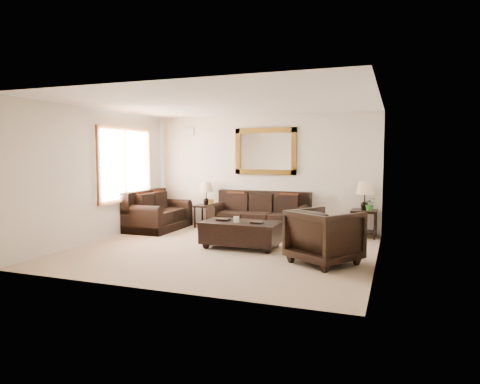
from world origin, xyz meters
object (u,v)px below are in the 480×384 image
at_px(coffee_table, 241,232).
at_px(sofa, 260,217).
at_px(loveseat, 156,215).
at_px(end_table_right, 365,201).
at_px(armchair, 325,234).
at_px(end_table_left, 206,198).

bearing_deg(coffee_table, sofa, 96.26).
relative_size(loveseat, end_table_right, 1.38).
relative_size(sofa, armchair, 2.27).
distance_m(sofa, end_table_right, 2.35).
relative_size(end_table_right, coffee_table, 0.81).
bearing_deg(loveseat, armchair, -113.55).
xyz_separation_m(loveseat, end_table_left, (0.98, 0.71, 0.38)).
relative_size(sofa, end_table_right, 1.88).
height_order(sofa, coffee_table, sofa).
height_order(loveseat, end_table_left, end_table_left).
distance_m(end_table_left, armchair, 4.17).
bearing_deg(armchair, end_table_left, -4.48).
height_order(end_table_right, armchair, end_table_right).
bearing_deg(sofa, end_table_left, 173.95).
xyz_separation_m(end_table_left, armchair, (3.28, -2.56, -0.23)).
bearing_deg(coffee_table, loveseat, 155.40).
bearing_deg(end_table_right, loveseat, -171.70).
bearing_deg(end_table_left, end_table_right, -0.30).
relative_size(loveseat, end_table_left, 1.49).
height_order(end_table_right, coffee_table, end_table_right).
bearing_deg(sofa, loveseat, -166.98).
xyz_separation_m(end_table_right, coffee_table, (-2.12, -1.89, -0.47)).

